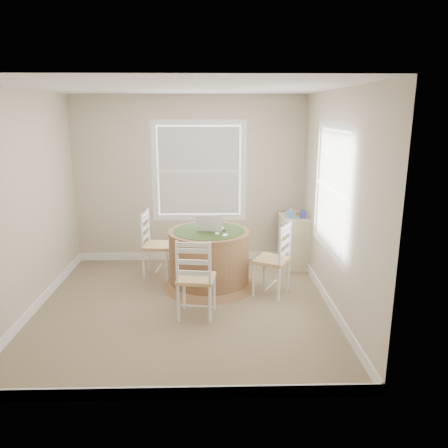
{
  "coord_description": "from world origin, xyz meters",
  "views": [
    {
      "loc": [
        0.36,
        -4.98,
        2.34
      ],
      "look_at": [
        0.5,
        0.45,
        0.94
      ],
      "focal_mm": 35.0,
      "sensor_mm": 36.0,
      "label": 1
    }
  ],
  "objects": [
    {
      "name": "laptop",
      "position": [
        0.32,
        0.7,
        0.82
      ],
      "size": [
        0.37,
        0.33,
        0.24
      ],
      "rotation": [
        0.0,
        0.0,
        3.06
      ],
      "color": "white",
      "rests_on": "round_table"
    },
    {
      "name": "chair_right",
      "position": [
        1.12,
        0.38,
        0.47
      ],
      "size": [
        0.55,
        0.56,
        0.95
      ],
      "primitive_type": null,
      "rotation": [
        0.0,
        0.0,
        -2.06
      ],
      "color": "white",
      "rests_on": "ground"
    },
    {
      "name": "chair_near",
      "position": [
        0.16,
        -0.24,
        0.47
      ],
      "size": [
        0.47,
        0.45,
        0.95
      ],
      "primitive_type": null,
      "rotation": [
        0.0,
        0.0,
        3.01
      ],
      "color": "white",
      "rests_on": "ground"
    },
    {
      "name": "corner_chest",
      "position": [
        1.61,
        1.46,
        0.4
      ],
      "size": [
        0.46,
        0.61,
        0.8
      ],
      "rotation": [
        0.0,
        0.0,
        0.02
      ],
      "color": "beige",
      "rests_on": "ground"
    },
    {
      "name": "keys",
      "position": [
        0.5,
        0.66,
        0.8
      ],
      "size": [
        0.07,
        0.07,
        0.02
      ],
      "primitive_type": "cube",
      "rotation": [
        0.0,
        0.0,
        -0.35
      ],
      "color": "black",
      "rests_on": "round_table"
    },
    {
      "name": "tissue_box",
      "position": [
        1.52,
        1.33,
        0.85
      ],
      "size": [
        0.12,
        0.12,
        0.1
      ],
      "primitive_type": "cube",
      "rotation": [
        0.0,
        0.0,
        0.02
      ],
      "color": "#5582C4",
      "rests_on": "corner_chest"
    },
    {
      "name": "round_table",
      "position": [
        0.31,
        0.68,
        0.43
      ],
      "size": [
        1.28,
        1.28,
        0.79
      ],
      "rotation": [
        0.0,
        0.0,
        -0.35
      ],
      "color": "brown",
      "rests_on": "ground"
    },
    {
      "name": "room",
      "position": [
        0.17,
        0.16,
        1.3
      ],
      "size": [
        3.64,
        3.64,
        2.64
      ],
      "color": "#886D56",
      "rests_on": "ground"
    },
    {
      "name": "box_blue",
      "position": [
        1.71,
        1.33,
        0.86
      ],
      "size": [
        0.08,
        0.08,
        0.12
      ],
      "primitive_type": "cube",
      "rotation": [
        0.0,
        0.0,
        0.02
      ],
      "color": "#3843AA",
      "rests_on": "corner_chest"
    },
    {
      "name": "box_yellow",
      "position": [
        1.64,
        1.53,
        0.83
      ],
      "size": [
        0.15,
        0.1,
        0.06
      ],
      "primitive_type": "cube",
      "rotation": [
        0.0,
        0.0,
        0.02
      ],
      "color": "gold",
      "rests_on": "corner_chest"
    },
    {
      "name": "cup_cream",
      "position": [
        1.57,
        1.58,
        0.84
      ],
      "size": [
        0.07,
        0.07,
        0.09
      ],
      "primitive_type": "cylinder",
      "color": "beige",
      "rests_on": "corner_chest"
    },
    {
      "name": "phone",
      "position": [
        0.52,
        0.44,
        0.79
      ],
      "size": [
        0.07,
        0.1,
        0.02
      ],
      "primitive_type": "cube",
      "rotation": [
        0.0,
        0.0,
        -0.35
      ],
      "color": "#B7BABF",
      "rests_on": "round_table"
    },
    {
      "name": "chair_left",
      "position": [
        -0.44,
        1.06,
        0.47
      ],
      "size": [
        0.44,
        0.46,
        0.95
      ],
      "primitive_type": null,
      "rotation": [
        0.0,
        0.0,
        1.46
      ],
      "color": "white",
      "rests_on": "ground"
    },
    {
      "name": "mouse",
      "position": [
        0.41,
        0.51,
        0.8
      ],
      "size": [
        0.09,
        0.12,
        0.03
      ],
      "primitive_type": "ellipsoid",
      "rotation": [
        0.0,
        0.0,
        -0.35
      ],
      "color": "white",
      "rests_on": "round_table"
    }
  ]
}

